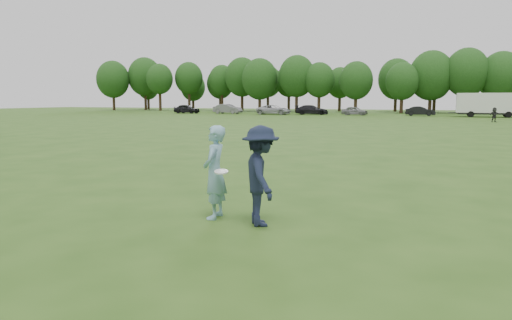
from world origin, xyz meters
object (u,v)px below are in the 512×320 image
object	(u,v)px
thrower	(215,172)
car_c	(274,110)
car_a	(187,109)
car_e	(355,111)
car_b	(228,109)
car_d	(312,110)
cargo_trailer	(489,104)
defender	(261,176)
car_f	(420,111)
player_far_d	(494,115)

from	to	relation	value
thrower	car_c	distance (m)	62.02
car_a	car_e	bearing A→B (deg)	-82.43
car_b	car_a	bearing A→B (deg)	101.50
car_c	car_e	world-z (taller)	car_c
car_a	car_c	size ratio (longest dim) A/B	0.84
thrower	car_a	distance (m)	68.58
car_b	car_d	world-z (taller)	car_b
cargo_trailer	defender	bearing A→B (deg)	-98.81
defender	car_e	distance (m)	61.32
thrower	car_d	size ratio (longest dim) A/B	0.37
defender	cargo_trailer	distance (m)	60.74
cargo_trailer	car_f	bearing A→B (deg)	170.03
car_e	car_d	bearing A→B (deg)	96.99
car_d	cargo_trailer	size ratio (longest dim) A/B	0.56
player_far_d	car_a	bearing A→B (deg)	133.67
car_a	defender	bearing A→B (deg)	-144.44
car_a	car_f	size ratio (longest dim) A/B	1.08
car_b	car_f	world-z (taller)	car_b
car_e	cargo_trailer	size ratio (longest dim) A/B	0.43
car_a	car_d	bearing A→B (deg)	-81.41
thrower	car_f	distance (m)	61.43
defender	car_e	xyz separation A→B (m)	(-8.47, 60.73, -0.31)
car_c	car_f	world-z (taller)	car_c
car_a	car_f	distance (m)	36.91
car_d	car_e	xyz separation A→B (m)	(6.56, 0.02, -0.08)
car_a	cargo_trailer	distance (m)	45.45
car_b	cargo_trailer	distance (m)	38.23
defender	player_far_d	bearing A→B (deg)	-43.25
player_far_d	car_c	world-z (taller)	player_far_d
thrower	defender	size ratio (longest dim) A/B	0.98
car_b	car_e	world-z (taller)	car_b
car_f	cargo_trailer	xyz separation A→B (m)	(8.61, -1.51, 1.10)
cargo_trailer	player_far_d	bearing A→B (deg)	-93.04
car_a	car_c	xyz separation A→B (m)	(15.52, -0.07, -0.02)
car_b	cargo_trailer	world-z (taller)	cargo_trailer
defender	cargo_trailer	world-z (taller)	cargo_trailer
player_far_d	car_b	size ratio (longest dim) A/B	0.32
defender	player_far_d	world-z (taller)	defender
player_far_d	car_d	world-z (taller)	player_far_d
car_a	player_far_d	bearing A→B (deg)	-102.59
defender	cargo_trailer	size ratio (longest dim) A/B	0.21
car_b	car_c	distance (m)	8.36
player_far_d	car_a	distance (m)	46.63
car_b	car_f	bearing A→B (deg)	-81.66
car_b	car_c	xyz separation A→B (m)	(8.31, -0.88, -0.05)
player_far_d	thrower	bearing A→B (deg)	-131.52
player_far_d	car_a	size ratio (longest dim) A/B	0.35
defender	cargo_trailer	xyz separation A→B (m)	(9.31, 60.02, 0.82)
car_b	car_c	size ratio (longest dim) A/B	0.90
car_a	car_b	distance (m)	7.25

